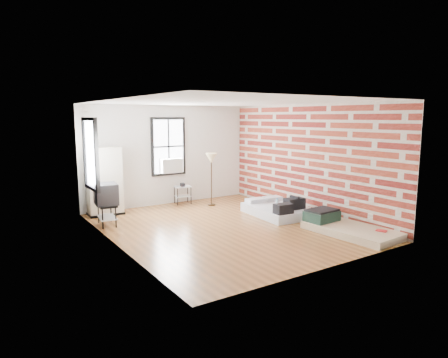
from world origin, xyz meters
TOP-DOWN VIEW (x-y plane):
  - ground at (0.00, 0.00)m, footprint 6.00×6.00m
  - room_shell at (0.23, 0.36)m, footprint 5.02×6.02m
  - mattress_main at (1.74, 0.19)m, footprint 1.39×1.80m
  - mattress_bare at (1.91, -1.76)m, footprint 1.17×2.03m
  - wardrobe at (-1.94, 2.65)m, footprint 0.89×0.54m
  - side_table at (0.30, 2.72)m, footprint 0.51×0.44m
  - floor_lamp at (0.90, 2.10)m, footprint 0.32×0.32m
  - tv_stand at (-2.21, 1.61)m, footprint 0.55×0.73m

SIDE VIEW (x-z plane):
  - ground at x=0.00m, z-range 0.00..0.00m
  - mattress_bare at x=1.91m, z-range -0.08..0.34m
  - mattress_main at x=1.74m, z-range -0.12..0.42m
  - side_table at x=0.30m, z-range 0.10..0.70m
  - tv_stand at x=-2.21m, z-range 0.21..1.19m
  - wardrobe at x=-1.94m, z-range 0.00..1.72m
  - floor_lamp at x=0.90m, z-range 0.52..2.00m
  - room_shell at x=0.23m, z-range 0.33..3.14m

